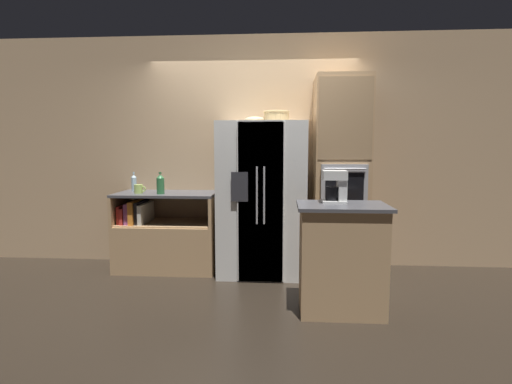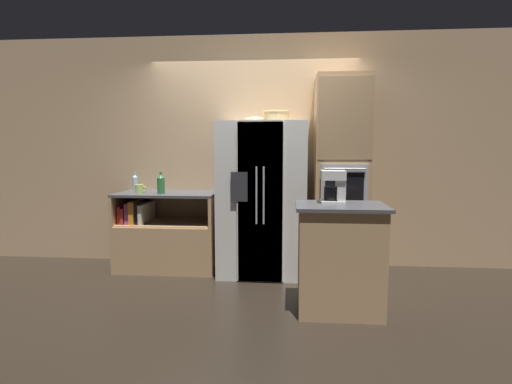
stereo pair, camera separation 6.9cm
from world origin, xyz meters
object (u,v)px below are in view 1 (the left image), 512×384
Objects in this scene: coffee_maker at (337,185)px; mug at (139,189)px; refrigerator at (263,199)px; bottle_tall at (134,183)px; wicker_basket at (276,116)px; fruit_bowl at (255,120)px; bottle_short at (160,184)px; wall_oven at (340,176)px.

mug is at bearing 156.62° from coffee_maker.
refrigerator is 7.35× the size of bottle_tall.
wicker_basket is 1.25× the size of fruit_bowl.
fruit_bowl reaches higher than bottle_short.
refrigerator is at bearing 126.69° from coffee_maker.
wicker_basket is 1.90m from bottle_tall.
wall_oven is at bearing 4.14° from bottle_short.
mug is at bearing -177.35° from wall_oven.
bottle_short is 0.28m from mug.
bottle_tall is (-1.58, 0.18, 0.16)m from refrigerator.
wall_oven is at bearing 80.45° from coffee_maker.
wicker_basket is at bearing 3.39° from mug.
wicker_basket is 1.36m from coffee_maker.
wicker_basket reaches higher than mug.
wicker_basket is 1.54m from bottle_short.
wicker_basket is 1.03× the size of coffee_maker.
refrigerator is 12.67× the size of mug.
bottle_short is at bearing -175.86° from wall_oven.
bottle_short is at bearing -30.97° from bottle_tall.
wall_oven is (0.89, 0.08, 0.26)m from refrigerator.
bottle_tall is at bearing 153.65° from coffee_maker.
wall_oven is at bearing -2.17° from bottle_tall.
wall_oven reaches higher than bottle_tall.
wall_oven reaches higher than refrigerator.
wall_oven is 1.06m from coffee_maker.
mug is (-1.60, -0.09, -0.83)m from wicker_basket.
wicker_basket is 1.18× the size of bottle_short.
wicker_basket is at bearing -178.97° from wall_oven.
refrigerator is 1.22m from coffee_maker.
bottle_short is 2.09m from coffee_maker.
wicker_basket reaches higher than fruit_bowl.
bottle_tall is 0.25m from mug.
wall_oven reaches higher than mug.
mug is at bearing -178.98° from refrigerator.
bottle_short reaches higher than mug.
bottle_short is (-1.32, -0.14, -0.77)m from wicker_basket.
wall_oven is at bearing 5.27° from refrigerator.
bottle_short is at bearing 154.69° from coffee_maker.
refrigerator is 5.97× the size of coffee_maker.
wall_oven is 2.34m from mug.
refrigerator is 0.77× the size of wall_oven.
fruit_bowl is 1.66m from bottle_tall.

